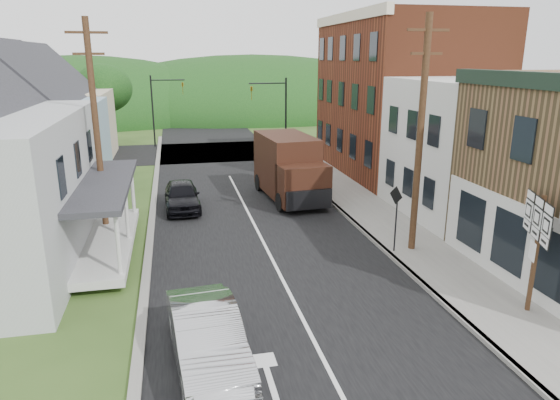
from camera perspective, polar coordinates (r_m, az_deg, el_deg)
ground at (r=15.86m, az=1.87°, el=-12.14°), size 120.00×120.00×0.00m
road at (r=24.95m, az=-3.68°, el=-1.44°), size 9.00×90.00×0.02m
cross_road at (r=41.38m, az=-7.23°, el=5.51°), size 60.00×9.00×0.02m
sidewalk_right at (r=24.63m, az=10.74°, el=-1.75°), size 2.80×55.00×0.15m
curb_right at (r=24.15m, az=7.78°, el=-1.97°), size 0.20×55.00×0.15m
curb_left at (r=22.82m, az=-14.55°, el=-3.47°), size 0.30×55.00×0.12m
storefront_white at (r=26.04m, az=22.62°, el=5.46°), size 8.00×7.00×6.50m
storefront_red at (r=34.01m, az=13.83°, el=11.42°), size 8.00×12.00×10.00m
house_blue at (r=31.70m, az=-26.11°, el=7.57°), size 7.14×8.16×7.28m
house_cream at (r=40.54m, az=-23.91°, el=9.34°), size 7.14×8.16×7.28m
utility_pole_right at (r=19.50m, az=15.72°, el=7.11°), size 1.60×0.26×9.00m
utility_pole_left at (r=21.95m, az=-20.26°, el=7.66°), size 1.60×0.26×9.00m
traffic_signal_right at (r=38.03m, az=-0.37°, el=10.44°), size 2.87×0.20×6.00m
traffic_signal_left at (r=44.21m, az=-13.48°, el=10.79°), size 2.87×0.20×6.00m
tree_left_d at (r=45.96m, az=-19.53°, el=11.92°), size 4.80×4.80×6.94m
forested_ridge at (r=69.04m, az=-9.37°, el=9.63°), size 90.00×30.00×16.00m
silver_sedan at (r=12.96m, az=-8.30°, el=-15.39°), size 2.03×4.77×1.53m
dark_sedan at (r=25.70m, az=-11.14°, el=0.48°), size 1.81×4.27×1.44m
delivery_van at (r=26.89m, az=1.07°, el=3.70°), size 2.97×6.30×3.42m
route_sign_cluster at (r=16.22m, az=27.23°, el=-3.81°), size 0.78×1.95×3.58m
warning_sign at (r=19.65m, az=13.13°, el=-1.11°), size 0.21×0.71×2.63m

